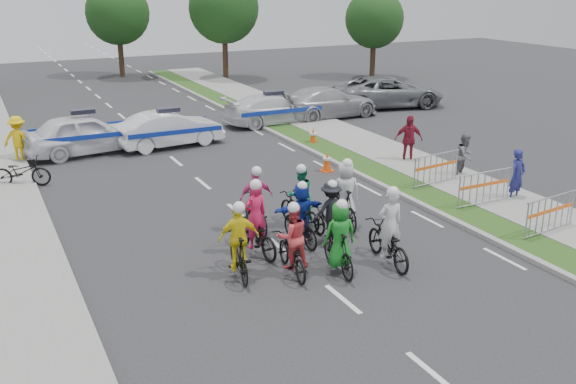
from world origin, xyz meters
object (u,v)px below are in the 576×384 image
rider_3 (239,248)px  rider_5 (301,218)px  rider_2 (292,247)px  spectator_2 (408,139)px  rider_9 (256,206)px  tree_2 (374,19)px  marshal_hiviz (18,139)px  rider_4 (330,218)px  cone_1 (313,136)px  rider_7 (345,200)px  civilian_sedan (328,102)px  police_car_1 (169,129)px  barrier_1 (484,190)px  police_car_0 (85,134)px  barrier_0 (550,216)px  tree_1 (224,8)px  rider_8 (300,203)px  police_car_2 (274,109)px  civilian_suv (389,92)px  cone_0 (327,162)px  rider_6 (255,229)px  spectator_1 (465,156)px  parked_bike (21,172)px  rider_1 (339,244)px  barrier_2 (436,170)px  tree_4 (117,13)px  spectator_0 (517,175)px

rider_3 → rider_5: rider_3 is taller
rider_2 → spectator_2: rider_2 is taller
rider_9 → tree_2: (18.08, 21.60, 3.13)m
marshal_hiviz → rider_4: bearing=146.0°
spectator_2 → cone_1: spectator_2 is taller
rider_7 → tree_2: size_ratio=0.34×
rider_4 → civilian_sedan: (7.64, 13.42, 0.06)m
rider_3 → rider_5: bearing=-144.6°
rider_4 → cone_1: bearing=-115.2°
rider_2 → rider_7: 3.32m
police_car_1 → barrier_1: police_car_1 is taller
spectator_2 → police_car_0: bearing=169.9°
police_car_0 → barrier_0: (9.48, -14.00, -0.23)m
rider_5 → tree_2: bearing=-130.1°
tree_1 → rider_8: bearing=-107.0°
rider_4 → spectator_2: spectator_2 is taller
spectator_2 → rider_2: bearing=-119.0°
police_car_2 → barrier_1: size_ratio=2.36×
civilian_suv → cone_0: bearing=147.8°
rider_6 → spectator_2: 9.66m
barrier_0 → spectator_1: bearing=73.4°
rider_7 → tree_1: tree_1 is taller
rider_4 → parked_bike: rider_4 is taller
rider_1 → rider_5: (-0.04, 1.83, 0.02)m
rider_9 → barrier_2: rider_9 is taller
rider_7 → barrier_0: bearing=156.4°
cone_1 → rider_1: bearing=-115.8°
civilian_sedan → civilian_suv: bearing=-81.9°
rider_1 → tree_4: size_ratio=0.29×
spectator_0 → rider_4: bearing=172.1°
rider_1 → marshal_hiviz: 14.47m
barrier_0 → rider_3: bearing=170.3°
parked_bike → tree_1: tree_1 is taller
parked_bike → tree_1: (14.38, 18.63, 4.05)m
police_car_1 → rider_9: bearing=170.5°
barrier_0 → rider_7: bearing=146.1°
civilian_sedan → barrier_0: size_ratio=2.55×
barrier_1 → tree_2: tree_2 is taller
police_car_1 → civilian_suv: 12.95m
spectator_0 → barrier_2: 2.57m
civilian_sedan → spectator_2: 8.34m
rider_3 → cone_1: size_ratio=2.65×
spectator_0 → barrier_0: (-1.32, -2.49, -0.25)m
cone_1 → spectator_0: bearing=-75.6°
spectator_0 → barrier_2: (-1.32, 2.19, -0.25)m
rider_6 → police_car_0: 11.75m
cone_1 → tree_2: bearing=49.1°
spectator_1 → cone_0: 4.71m
cone_1 → tree_1: 18.87m
rider_3 → cone_1: (7.32, 9.88, -0.37)m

